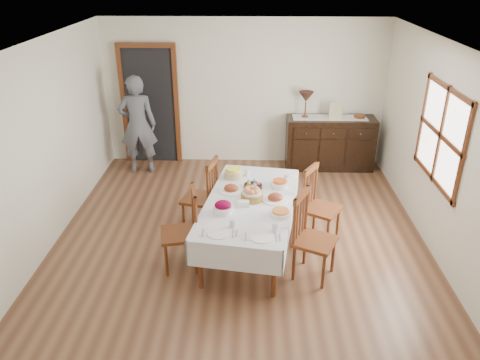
{
  "coord_description": "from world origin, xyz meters",
  "views": [
    {
      "loc": [
        0.15,
        -5.21,
        3.47
      ],
      "look_at": [
        0.0,
        0.1,
        0.95
      ],
      "focal_mm": 35.0,
      "sensor_mm": 36.0,
      "label": 1
    }
  ],
  "objects_px": {
    "chair_left_far": "(203,195)",
    "chair_right_near": "(311,236)",
    "person": "(137,122)",
    "chair_right_far": "(318,204)",
    "chair_left_near": "(184,229)",
    "dining_table": "(250,206)",
    "table_lamp": "(306,98)",
    "sideboard": "(330,143)"
  },
  "relations": [
    {
      "from": "chair_left_far",
      "to": "chair_right_near",
      "type": "height_order",
      "value": "chair_right_near"
    },
    {
      "from": "person",
      "to": "chair_right_far",
      "type": "bearing_deg",
      "value": 135.23
    },
    {
      "from": "chair_left_far",
      "to": "chair_right_near",
      "type": "relative_size",
      "value": 0.98
    },
    {
      "from": "chair_left_near",
      "to": "chair_right_near",
      "type": "xyz_separation_m",
      "value": [
        1.51,
        -0.13,
        0.01
      ]
    },
    {
      "from": "dining_table",
      "to": "person",
      "type": "distance_m",
      "value": 3.16
    },
    {
      "from": "chair_right_far",
      "to": "chair_right_near",
      "type": "bearing_deg",
      "value": -161.95
    },
    {
      "from": "chair_right_far",
      "to": "chair_left_near",
      "type": "bearing_deg",
      "value": 143.22
    },
    {
      "from": "chair_left_far",
      "to": "chair_right_far",
      "type": "distance_m",
      "value": 1.57
    },
    {
      "from": "dining_table",
      "to": "chair_left_far",
      "type": "bearing_deg",
      "value": 151.24
    },
    {
      "from": "dining_table",
      "to": "chair_right_far",
      "type": "bearing_deg",
      "value": 26.97
    },
    {
      "from": "chair_left_near",
      "to": "chair_left_far",
      "type": "relative_size",
      "value": 0.99
    },
    {
      "from": "table_lamp",
      "to": "chair_left_far",
      "type": "bearing_deg",
      "value": -125.09
    },
    {
      "from": "chair_left_near",
      "to": "chair_left_far",
      "type": "height_order",
      "value": "chair_left_far"
    },
    {
      "from": "chair_left_far",
      "to": "sideboard",
      "type": "height_order",
      "value": "chair_left_far"
    },
    {
      "from": "dining_table",
      "to": "chair_left_near",
      "type": "bearing_deg",
      "value": -144.52
    },
    {
      "from": "dining_table",
      "to": "person",
      "type": "bearing_deg",
      "value": 137.62
    },
    {
      "from": "dining_table",
      "to": "chair_left_far",
      "type": "height_order",
      "value": "chair_left_far"
    },
    {
      "from": "chair_right_far",
      "to": "table_lamp",
      "type": "distance_m",
      "value": 2.59
    },
    {
      "from": "chair_left_far",
      "to": "table_lamp",
      "type": "xyz_separation_m",
      "value": [
        1.59,
        2.27,
        0.76
      ]
    },
    {
      "from": "dining_table",
      "to": "table_lamp",
      "type": "height_order",
      "value": "table_lamp"
    },
    {
      "from": "chair_right_far",
      "to": "person",
      "type": "xyz_separation_m",
      "value": [
        -2.87,
        2.17,
        0.4
      ]
    },
    {
      "from": "dining_table",
      "to": "chair_right_near",
      "type": "height_order",
      "value": "chair_right_near"
    },
    {
      "from": "chair_right_far",
      "to": "person",
      "type": "height_order",
      "value": "person"
    },
    {
      "from": "chair_right_near",
      "to": "dining_table",
      "type": "bearing_deg",
      "value": 80.15
    },
    {
      "from": "chair_left_near",
      "to": "chair_right_far",
      "type": "distance_m",
      "value": 1.84
    },
    {
      "from": "table_lamp",
      "to": "person",
      "type": "bearing_deg",
      "value": -173.85
    },
    {
      "from": "chair_right_near",
      "to": "table_lamp",
      "type": "relative_size",
      "value": 2.34
    },
    {
      "from": "chair_left_near",
      "to": "person",
      "type": "distance_m",
      "value": 3.11
    },
    {
      "from": "chair_right_near",
      "to": "person",
      "type": "height_order",
      "value": "person"
    },
    {
      "from": "person",
      "to": "sideboard",
      "type": "bearing_deg",
      "value": 176.91
    },
    {
      "from": "chair_left_far",
      "to": "chair_right_near",
      "type": "bearing_deg",
      "value": 67.04
    },
    {
      "from": "table_lamp",
      "to": "dining_table",
      "type": "bearing_deg",
      "value": -108.85
    },
    {
      "from": "sideboard",
      "to": "person",
      "type": "distance_m",
      "value": 3.42
    },
    {
      "from": "person",
      "to": "chair_left_far",
      "type": "bearing_deg",
      "value": 116.14
    },
    {
      "from": "chair_left_near",
      "to": "table_lamp",
      "type": "bearing_deg",
      "value": 139.46
    },
    {
      "from": "chair_left_far",
      "to": "chair_right_far",
      "type": "xyz_separation_m",
      "value": [
        1.56,
        -0.21,
        -0.01
      ]
    },
    {
      "from": "chair_left_far",
      "to": "person",
      "type": "height_order",
      "value": "person"
    },
    {
      "from": "dining_table",
      "to": "sideboard",
      "type": "height_order",
      "value": "sideboard"
    },
    {
      "from": "dining_table",
      "to": "sideboard",
      "type": "relative_size",
      "value": 1.44
    },
    {
      "from": "chair_right_near",
      "to": "sideboard",
      "type": "relative_size",
      "value": 0.69
    },
    {
      "from": "dining_table",
      "to": "chair_left_far",
      "type": "distance_m",
      "value": 0.83
    },
    {
      "from": "person",
      "to": "dining_table",
      "type": "bearing_deg",
      "value": 120.84
    }
  ]
}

